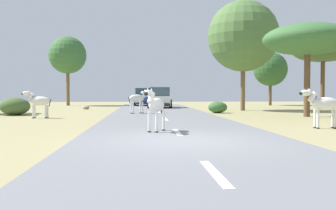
% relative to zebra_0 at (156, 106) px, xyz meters
% --- Properties ---
extents(ground_plane, '(90.00, 90.00, 0.00)m').
position_rel_zebra_0_xyz_m(ground_plane, '(0.58, -2.26, -0.89)').
color(ground_plane, '#998E60').
extents(road, '(6.00, 64.00, 0.05)m').
position_rel_zebra_0_xyz_m(road, '(0.69, -2.26, -0.87)').
color(road, slate).
rests_on(road, ground_plane).
extents(lane_markings, '(0.16, 56.00, 0.01)m').
position_rel_zebra_0_xyz_m(lane_markings, '(0.69, -3.26, -0.84)').
color(lane_markings, silver).
rests_on(lane_markings, road).
extents(zebra_0, '(0.82, 1.42, 1.42)m').
position_rel_zebra_0_xyz_m(zebra_0, '(0.00, 0.00, 0.00)').
color(zebra_0, silver).
rests_on(zebra_0, road).
extents(zebra_1, '(1.44, 1.03, 1.50)m').
position_rel_zebra_0_xyz_m(zebra_1, '(-0.68, 10.92, 0.05)').
color(zebra_1, silver).
rests_on(zebra_1, road).
extents(zebra_2, '(1.58, 0.45, 1.48)m').
position_rel_zebra_0_xyz_m(zebra_2, '(6.20, 1.21, -0.01)').
color(zebra_2, silver).
rests_on(zebra_2, ground_plane).
extents(zebra_3, '(1.54, 0.46, 1.45)m').
position_rel_zebra_0_xyz_m(zebra_3, '(-5.76, 7.60, -0.03)').
color(zebra_3, silver).
rests_on(zebra_3, ground_plane).
extents(car_0, '(2.26, 4.46, 1.74)m').
position_rel_zebra_0_xyz_m(car_0, '(-0.30, 25.68, -0.05)').
color(car_0, '#1E479E').
rests_on(car_0, road).
extents(car_1, '(2.28, 4.47, 1.74)m').
position_rel_zebra_0_xyz_m(car_1, '(1.14, 19.79, -0.05)').
color(car_1, white).
rests_on(car_1, road).
extents(tree_0, '(3.83, 3.83, 7.11)m').
position_rel_zebra_0_xyz_m(tree_0, '(-8.03, 26.99, 4.28)').
color(tree_0, brown).
rests_on(tree_0, ground_plane).
extents(tree_3, '(5.22, 5.22, 8.09)m').
position_rel_zebra_0_xyz_m(tree_3, '(7.02, 15.03, 4.58)').
color(tree_3, brown).
rests_on(tree_3, ground_plane).
extents(tree_4, '(4.80, 4.80, 5.05)m').
position_rel_zebra_0_xyz_m(tree_4, '(8.56, 7.72, 3.29)').
color(tree_4, brown).
rests_on(tree_4, ground_plane).
extents(tree_5, '(4.81, 4.81, 5.54)m').
position_rel_zebra_0_xyz_m(tree_5, '(14.39, 17.57, 3.77)').
color(tree_5, brown).
rests_on(tree_5, ground_plane).
extents(tree_6, '(3.54, 3.54, 5.57)m').
position_rel_zebra_0_xyz_m(tree_6, '(13.04, 26.18, 2.89)').
color(tree_6, brown).
rests_on(tree_6, ground_plane).
extents(bush_1, '(1.74, 1.56, 1.04)m').
position_rel_zebra_0_xyz_m(bush_1, '(-7.85, 10.30, -0.37)').
color(bush_1, '#425B2D').
rests_on(bush_1, ground_plane).
extents(bush_3, '(1.24, 1.11, 0.74)m').
position_rel_zebra_0_xyz_m(bush_3, '(4.48, 11.85, -0.52)').
color(bush_3, '#386633').
rests_on(bush_3, ground_plane).
extents(rock_1, '(0.54, 0.48, 0.28)m').
position_rel_zebra_0_xyz_m(rock_1, '(-4.88, 18.06, -0.75)').
color(rock_1, gray).
rests_on(rock_1, ground_plane).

